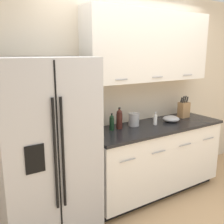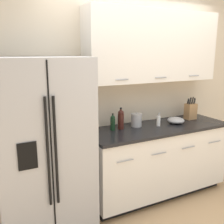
{
  "view_description": "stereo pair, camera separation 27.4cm",
  "coord_description": "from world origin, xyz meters",
  "px_view_note": "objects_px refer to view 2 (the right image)",
  "views": [
    {
      "loc": [
        -2.06,
        -1.46,
        1.84
      ],
      "look_at": [
        -0.51,
        0.96,
        1.18
      ],
      "focal_mm": 42.0,
      "sensor_mm": 36.0,
      "label": 1
    },
    {
      "loc": [
        -1.82,
        -1.6,
        1.84
      ],
      "look_at": [
        -0.51,
        0.96,
        1.18
      ],
      "focal_mm": 42.0,
      "sensor_mm": 36.0,
      "label": 2
    }
  ],
  "objects_px": {
    "knife_block": "(191,111)",
    "soap_dispenser": "(158,121)",
    "wine_bottle": "(121,119)",
    "oil_bottle": "(113,122)",
    "mixing_bowl": "(176,120)",
    "steel_canister": "(136,120)",
    "refrigerator": "(43,148)"
  },
  "relations": [
    {
      "from": "knife_block",
      "to": "soap_dispenser",
      "type": "xyz_separation_m",
      "value": [
        -0.61,
        -0.08,
        -0.05
      ]
    },
    {
      "from": "wine_bottle",
      "to": "soap_dispenser",
      "type": "xyz_separation_m",
      "value": [
        0.49,
        -0.1,
        -0.05
      ]
    },
    {
      "from": "knife_block",
      "to": "soap_dispenser",
      "type": "relative_size",
      "value": 1.82
    },
    {
      "from": "wine_bottle",
      "to": "soap_dispenser",
      "type": "relative_size",
      "value": 1.56
    },
    {
      "from": "wine_bottle",
      "to": "oil_bottle",
      "type": "xyz_separation_m",
      "value": [
        -0.11,
        -0.01,
        -0.03
      ]
    },
    {
      "from": "mixing_bowl",
      "to": "steel_canister",
      "type": "bearing_deg",
      "value": 167.78
    },
    {
      "from": "steel_canister",
      "to": "wine_bottle",
      "type": "bearing_deg",
      "value": -178.32
    },
    {
      "from": "wine_bottle",
      "to": "mixing_bowl",
      "type": "distance_m",
      "value": 0.77
    },
    {
      "from": "soap_dispenser",
      "to": "steel_canister",
      "type": "relative_size",
      "value": 0.95
    },
    {
      "from": "wine_bottle",
      "to": "steel_canister",
      "type": "relative_size",
      "value": 1.48
    },
    {
      "from": "knife_block",
      "to": "wine_bottle",
      "type": "height_order",
      "value": "knife_block"
    },
    {
      "from": "refrigerator",
      "to": "knife_block",
      "type": "relative_size",
      "value": 5.87
    },
    {
      "from": "wine_bottle",
      "to": "soap_dispenser",
      "type": "distance_m",
      "value": 0.5
    },
    {
      "from": "refrigerator",
      "to": "steel_canister",
      "type": "bearing_deg",
      "value": 7.73
    },
    {
      "from": "wine_bottle",
      "to": "mixing_bowl",
      "type": "xyz_separation_m",
      "value": [
        0.76,
        -0.11,
        -0.08
      ]
    },
    {
      "from": "steel_canister",
      "to": "oil_bottle",
      "type": "bearing_deg",
      "value": -177.91
    },
    {
      "from": "refrigerator",
      "to": "soap_dispenser",
      "type": "height_order",
      "value": "refrigerator"
    },
    {
      "from": "oil_bottle",
      "to": "refrigerator",
      "type": "bearing_deg",
      "value": -170.1
    },
    {
      "from": "oil_bottle",
      "to": "mixing_bowl",
      "type": "height_order",
      "value": "oil_bottle"
    },
    {
      "from": "oil_bottle",
      "to": "steel_canister",
      "type": "relative_size",
      "value": 1.15
    },
    {
      "from": "oil_bottle",
      "to": "knife_block",
      "type": "bearing_deg",
      "value": -0.84
    },
    {
      "from": "refrigerator",
      "to": "knife_block",
      "type": "xyz_separation_m",
      "value": [
        2.07,
        0.13,
        0.15
      ]
    },
    {
      "from": "oil_bottle",
      "to": "steel_canister",
      "type": "distance_m",
      "value": 0.34
    },
    {
      "from": "knife_block",
      "to": "wine_bottle",
      "type": "xyz_separation_m",
      "value": [
        -1.09,
        0.02,
        0.01
      ]
    },
    {
      "from": "knife_block",
      "to": "oil_bottle",
      "type": "height_order",
      "value": "knife_block"
    },
    {
      "from": "steel_canister",
      "to": "mixing_bowl",
      "type": "relative_size",
      "value": 0.8
    },
    {
      "from": "knife_block",
      "to": "oil_bottle",
      "type": "distance_m",
      "value": 1.2
    },
    {
      "from": "soap_dispenser",
      "to": "steel_canister",
      "type": "height_order",
      "value": "steel_canister"
    },
    {
      "from": "wine_bottle",
      "to": "mixing_bowl",
      "type": "bearing_deg",
      "value": -8.17
    },
    {
      "from": "mixing_bowl",
      "to": "soap_dispenser",
      "type": "bearing_deg",
      "value": 178.93
    },
    {
      "from": "knife_block",
      "to": "wine_bottle",
      "type": "bearing_deg",
      "value": 178.78
    },
    {
      "from": "wine_bottle",
      "to": "mixing_bowl",
      "type": "relative_size",
      "value": 1.19
    }
  ]
}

